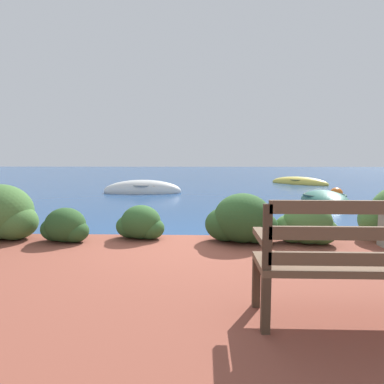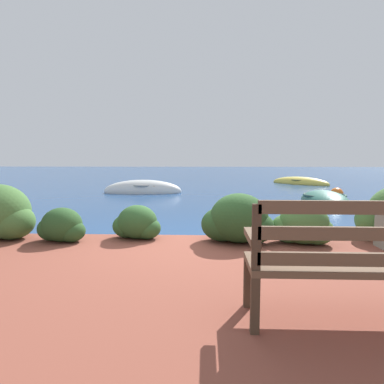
{
  "view_description": "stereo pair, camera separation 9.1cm",
  "coord_description": "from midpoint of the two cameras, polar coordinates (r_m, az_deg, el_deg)",
  "views": [
    {
      "loc": [
        0.12,
        -5.17,
        1.44
      ],
      "look_at": [
        -0.27,
        6.92,
        0.15
      ],
      "focal_mm": 32.0,
      "sensor_mm": 36.0,
      "label": 1
    },
    {
      "loc": [
        0.21,
        -5.17,
        1.44
      ],
      "look_at": [
        -0.27,
        6.92,
        0.15
      ],
      "focal_mm": 32.0,
      "sensor_mm": 36.0,
      "label": 2
    }
  ],
  "objects": [
    {
      "name": "hedge_clump_left",
      "position": [
        5.22,
        -20.9,
        -5.47
      ],
      "size": [
        0.72,
        0.51,
        0.49
      ],
      "color": "#284C23",
      "rests_on": "patio_terrace"
    },
    {
      "name": "park_bench",
      "position": [
        2.76,
        25.75,
        -9.99
      ],
      "size": [
        1.5,
        0.48,
        0.93
      ],
      "rotation": [
        0.0,
        0.0,
        -0.01
      ],
      "color": "#433123",
      "rests_on": "patio_terrace"
    },
    {
      "name": "ground_plane",
      "position": [
        5.37,
        0.04,
        -9.48
      ],
      "size": [
        80.0,
        80.0,
        0.0
      ],
      "color": "navy"
    },
    {
      "name": "patio_terrace",
      "position": [
        2.34,
        -2.86,
        -28.53
      ],
      "size": [
        9.0,
        6.5,
        0.22
      ],
      "color": "brown",
      "rests_on": "ground_plane"
    },
    {
      "name": "rowboat_nearest",
      "position": [
        11.32,
        20.97,
        -1.34
      ],
      "size": [
        1.31,
        2.45,
        0.65
      ],
      "rotation": [
        0.0,
        0.0,
        1.55
      ],
      "color": "#336B5B",
      "rests_on": "ground_plane"
    },
    {
      "name": "hedge_clump_right",
      "position": [
        4.88,
        7.76,
        -4.82
      ],
      "size": [
        1.02,
        0.74,
        0.7
      ],
      "color": "#284C23",
      "rests_on": "patio_terrace"
    },
    {
      "name": "hedge_clump_centre",
      "position": [
        5.13,
        -9.11,
        -5.3
      ],
      "size": [
        0.73,
        0.53,
        0.5
      ],
      "color": "#2D5628",
      "rests_on": "patio_terrace"
    },
    {
      "name": "rowboat_mid",
      "position": [
        13.4,
        -8.45,
        0.15
      ],
      "size": [
        3.04,
        1.05,
        0.89
      ],
      "rotation": [
        0.0,
        0.0,
        0.04
      ],
      "color": "silver",
      "rests_on": "ground_plane"
    },
    {
      "name": "mooring_buoy",
      "position": [
        13.23,
        22.72,
        -0.3
      ],
      "size": [
        0.51,
        0.51,
        0.46
      ],
      "color": "orange",
      "rests_on": "ground_plane"
    },
    {
      "name": "rowboat_far",
      "position": [
        18.32,
        17.27,
        1.45
      ],
      "size": [
        2.85,
        2.92,
        0.65
      ],
      "rotation": [
        0.0,
        0.0,
        5.48
      ],
      "color": "#DBC64C",
      "rests_on": "ground_plane"
    },
    {
      "name": "hedge_clump_far_right",
      "position": [
        5.02,
        18.03,
        -5.36
      ],
      "size": [
        0.85,
        0.61,
        0.58
      ],
      "color": "#426B33",
      "rests_on": "patio_terrace"
    }
  ]
}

